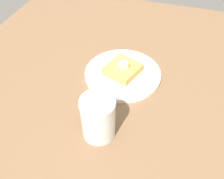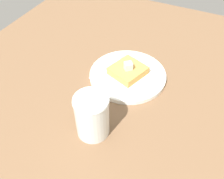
{
  "view_description": "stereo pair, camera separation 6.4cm",
  "coord_description": "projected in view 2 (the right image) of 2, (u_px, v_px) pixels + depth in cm",
  "views": [
    {
      "loc": [
        -15.94,
        53.98,
        53.04
      ],
      "look_at": [
        -2.4,
        10.88,
        7.29
      ],
      "focal_mm": 40.0,
      "sensor_mm": 36.0,
      "label": 1
    },
    {
      "loc": [
        -21.92,
        51.62,
        53.04
      ],
      "look_at": [
        -2.4,
        10.88,
        7.29
      ],
      "focal_mm": 40.0,
      "sensor_mm": 36.0,
      "label": 2
    }
  ],
  "objects": [
    {
      "name": "fork",
      "position": [
        111.0,
        64.0,
        0.76
      ],
      "size": [
        5.98,
        15.73,
        0.36
      ],
      "color": "silver",
      "rests_on": "plate"
    },
    {
      "name": "syrup_jar",
      "position": [
        92.0,
        117.0,
        0.57
      ],
      "size": [
        8.07,
        8.07,
        11.23
      ],
      "color": "#451C0D",
      "rests_on": "table_surface"
    },
    {
      "name": "plate",
      "position": [
        127.0,
        75.0,
        0.74
      ],
      "size": [
        22.54,
        22.54,
        1.29
      ],
      "color": "white",
      "rests_on": "table_surface"
    },
    {
      "name": "table_surface",
      "position": [
        120.0,
        78.0,
        0.76
      ],
      "size": [
        99.77,
        99.77,
        2.79
      ],
      "primitive_type": "cube",
      "color": "brown",
      "rests_on": "ground"
    },
    {
      "name": "butter_pat_primary",
      "position": [
        128.0,
        66.0,
        0.71
      ],
      "size": [
        2.94,
        2.92,
        2.19
      ],
      "primitive_type": "cube",
      "rotation": [
        0.0,
        0.0,
        0.72
      ],
      "color": "#F6EFCB",
      "rests_on": "toast_slice_center"
    },
    {
      "name": "toast_slice_center",
      "position": [
        128.0,
        71.0,
        0.72
      ],
      "size": [
        11.21,
        11.49,
        2.28
      ],
      "primitive_type": "cube",
      "rotation": [
        0.0,
        0.0,
        -0.35
      ],
      "color": "gold",
      "rests_on": "plate"
    }
  ]
}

